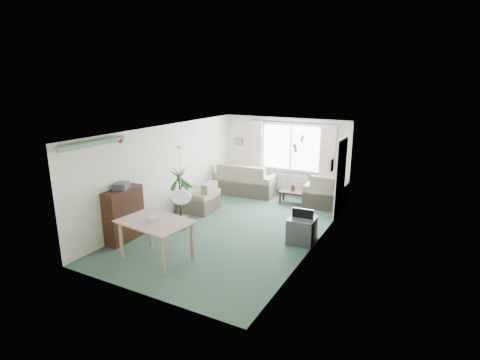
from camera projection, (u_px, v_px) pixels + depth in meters
The scene contains 25 objects.
ground at pixel (234, 228), 9.10m from camera, with size 6.50×6.50×0.00m, color #325340.
window at pixel (291, 148), 11.37m from camera, with size 1.80×0.03×1.30m, color white.
curtain_rod at pixel (291, 122), 11.10m from camera, with size 2.60×0.03×0.03m, color black.
curtain_left at pixel (256, 152), 11.86m from camera, with size 0.45×0.08×2.00m, color beige.
curtain_right at pixel (327, 159), 10.82m from camera, with size 0.45×0.08×2.00m, color beige.
radiator at pixel (289, 183), 11.62m from camera, with size 1.20×0.10×0.55m, color white.
doorway at pixel (341, 178), 9.81m from camera, with size 0.03×0.95×2.00m, color black.
pendant_lamp at pixel (181, 197), 6.66m from camera, with size 0.36×0.36×0.36m, color white.
tinsel_garland at pixel (93, 143), 7.42m from camera, with size 1.60×1.60×0.12m, color #196626.
bauble_cluster_a at pixel (301, 137), 8.69m from camera, with size 0.20×0.20×0.20m, color silver.
bauble_cluster_b at pixel (296, 145), 7.53m from camera, with size 0.20×0.20×0.20m, color silver.
wall_picture_back at pixel (239, 141), 12.17m from camera, with size 0.28×0.03×0.22m, color brown.
wall_picture_right at pixel (332, 165), 8.81m from camera, with size 0.03×0.24×0.30m, color brown.
sofa at pixel (246, 178), 11.81m from camera, with size 1.92×1.02×0.96m, color beige.
armchair_corner at pixel (326, 190), 10.62m from camera, with size 1.06×1.00×0.95m, color #C7B496.
armchair_left at pixel (199, 196), 10.27m from camera, with size 0.92×0.87×0.82m, color beige.
coffee_table at pixel (294, 197), 10.88m from camera, with size 0.83×0.46×0.37m, color black.
photo_frame at pixel (293, 188), 10.87m from camera, with size 0.12×0.02×0.16m, color #4D3427.
bookshelf at pixel (124, 215), 8.30m from camera, with size 0.33×0.98×1.20m, color black.
hifi_box at pixel (121, 186), 8.12m from camera, with size 0.28×0.35×0.14m, color #3C3B40.
houseplant at pixel (180, 197), 8.89m from camera, with size 0.69×0.69×1.61m, color #1C522A.
dining_table at pixel (156, 241), 7.43m from camera, with size 1.30×0.87×0.81m, color tan.
gift_box at pixel (153, 220), 7.27m from camera, with size 0.25×0.18×0.12m, color white.
tv_cube at pixel (302, 230), 8.28m from camera, with size 0.57×0.62×0.57m, color #37383C.
pet_bed at pixel (304, 234), 8.65m from camera, with size 0.58×0.58×0.12m, color navy.
Camera 1 is at (4.11, -7.41, 3.51)m, focal length 28.00 mm.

